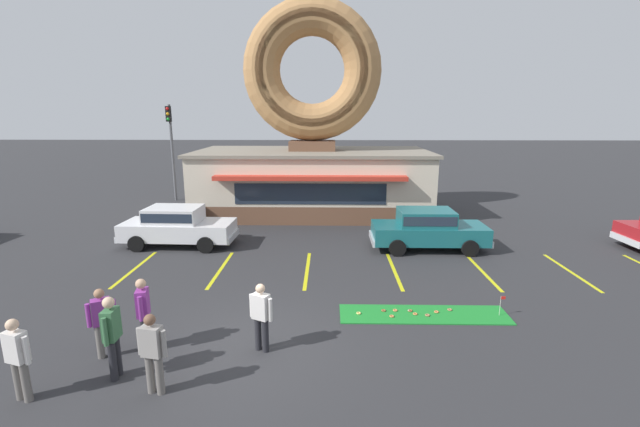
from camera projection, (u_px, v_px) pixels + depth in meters
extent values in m
plane|color=#2D2D30|center=(252.00, 346.00, 9.91)|extent=(160.00, 160.00, 0.00)
cube|color=brown|center=(313.00, 204.00, 23.42)|extent=(12.00, 6.00, 0.90)
cube|color=beige|center=(313.00, 175.00, 23.06)|extent=(12.00, 6.00, 2.30)
cube|color=gray|center=(312.00, 152.00, 22.78)|extent=(12.30, 6.30, 0.16)
cube|color=red|center=(310.00, 178.00, 19.78)|extent=(9.00, 0.60, 0.20)
cube|color=#232D3D|center=(310.00, 194.00, 20.24)|extent=(7.20, 0.03, 1.00)
cube|color=brown|center=(312.00, 146.00, 22.71)|extent=(2.40, 1.80, 0.50)
torus|color=#B27F4C|center=(312.00, 71.00, 21.84)|extent=(7.10, 1.90, 7.10)
torus|color=#936038|center=(312.00, 70.00, 21.42)|extent=(6.25, 1.05, 6.24)
cube|color=#1E842D|center=(424.00, 314.00, 11.44)|extent=(4.48, 1.11, 0.03)
torus|color=#A5724C|center=(427.00, 315.00, 11.33)|extent=(0.13, 0.13, 0.04)
torus|color=brown|center=(384.00, 310.00, 11.60)|extent=(0.13, 0.13, 0.04)
torus|color=#D17F47|center=(415.00, 314.00, 11.40)|extent=(0.13, 0.13, 0.04)
torus|color=#D17F47|center=(395.00, 310.00, 11.61)|extent=(0.13, 0.13, 0.04)
torus|color=#A5724C|center=(450.00, 310.00, 11.65)|extent=(0.13, 0.13, 0.04)
torus|color=brown|center=(410.00, 311.00, 11.59)|extent=(0.13, 0.13, 0.04)
torus|color=#D17F47|center=(436.00, 312.00, 11.52)|extent=(0.13, 0.13, 0.04)
torus|color=#D17F47|center=(392.00, 316.00, 11.27)|extent=(0.13, 0.13, 0.04)
torus|color=#E5C666|center=(359.00, 313.00, 11.44)|extent=(0.13, 0.13, 0.04)
sphere|color=white|center=(409.00, 311.00, 11.58)|extent=(0.04, 0.04, 0.04)
cylinder|color=silver|center=(500.00, 306.00, 11.30)|extent=(0.01, 0.01, 0.55)
cube|color=red|center=(503.00, 298.00, 11.25)|extent=(0.12, 0.01, 0.08)
cube|color=#196066|center=(429.00, 233.00, 16.88)|extent=(4.40, 1.77, 0.68)
cube|color=#196066|center=(426.00, 217.00, 16.74)|extent=(2.10, 1.56, 0.60)
cube|color=#232D3D|center=(426.00, 217.00, 16.74)|extent=(2.02, 1.59, 0.36)
cube|color=silver|center=(485.00, 239.00, 16.90)|extent=(0.10, 1.67, 0.24)
cube|color=silver|center=(372.00, 239.00, 16.98)|extent=(0.10, 1.67, 0.24)
cylinder|color=black|center=(456.00, 235.00, 17.79)|extent=(0.64, 0.22, 0.64)
cylinder|color=black|center=(470.00, 248.00, 16.08)|extent=(0.64, 0.22, 0.64)
cylinder|color=black|center=(391.00, 235.00, 17.84)|extent=(0.64, 0.22, 0.64)
cylinder|color=black|center=(397.00, 248.00, 16.13)|extent=(0.64, 0.22, 0.64)
cube|color=silver|center=(179.00, 230.00, 17.35)|extent=(4.46, 1.91, 0.68)
cube|color=silver|center=(174.00, 214.00, 17.21)|extent=(2.15, 1.63, 0.60)
cube|color=#232D3D|center=(174.00, 214.00, 17.21)|extent=(2.07, 1.65, 0.36)
cube|color=silver|center=(233.00, 236.00, 17.29)|extent=(0.16, 1.67, 0.24)
cube|color=silver|center=(126.00, 235.00, 17.52)|extent=(0.16, 1.67, 0.24)
cylinder|color=black|center=(218.00, 232.00, 18.21)|extent=(0.65, 0.24, 0.64)
cylinder|color=black|center=(206.00, 245.00, 16.50)|extent=(0.65, 0.24, 0.64)
cylinder|color=black|center=(156.00, 232.00, 18.35)|extent=(0.65, 0.24, 0.64)
cylinder|color=black|center=(137.00, 244.00, 16.64)|extent=(0.65, 0.24, 0.64)
cube|color=silver|center=(625.00, 240.00, 16.82)|extent=(0.14, 1.67, 0.24)
cylinder|color=black|center=(631.00, 236.00, 17.70)|extent=(0.65, 0.24, 0.64)
cylinder|color=slate|center=(26.00, 382.00, 7.93)|extent=(0.15, 0.15, 0.81)
cylinder|color=slate|center=(18.00, 380.00, 7.99)|extent=(0.15, 0.15, 0.81)
cube|color=silver|center=(16.00, 347.00, 7.80)|extent=(0.43, 0.34, 0.59)
cylinder|color=silver|center=(26.00, 350.00, 7.73)|extent=(0.10, 0.10, 0.55)
cylinder|color=silver|center=(6.00, 346.00, 7.88)|extent=(0.10, 0.10, 0.55)
sphere|color=beige|center=(12.00, 325.00, 7.70)|extent=(0.22, 0.22, 0.22)
cylinder|color=slate|center=(160.00, 375.00, 8.14)|extent=(0.15, 0.15, 0.81)
cylinder|color=slate|center=(150.00, 373.00, 8.18)|extent=(0.15, 0.15, 0.81)
cube|color=gray|center=(152.00, 341.00, 8.00)|extent=(0.42, 0.30, 0.59)
cylinder|color=gray|center=(164.00, 344.00, 7.96)|extent=(0.10, 0.10, 0.54)
cylinder|color=gray|center=(140.00, 341.00, 8.06)|extent=(0.10, 0.10, 0.54)
sphere|color=brown|center=(150.00, 320.00, 7.91)|extent=(0.22, 0.22, 0.22)
cylinder|color=slate|center=(100.00, 341.00, 9.35)|extent=(0.15, 0.15, 0.79)
cylinder|color=slate|center=(110.00, 339.00, 9.44)|extent=(0.15, 0.15, 0.79)
cube|color=#8C3393|center=(101.00, 312.00, 9.24)|extent=(0.45, 0.40, 0.58)
cylinder|color=#8C3393|center=(88.00, 316.00, 9.13)|extent=(0.10, 0.10, 0.53)
cylinder|color=#8C3393|center=(114.00, 311.00, 9.37)|extent=(0.10, 0.10, 0.53)
sphere|color=#9E7051|center=(99.00, 294.00, 9.15)|extent=(0.21, 0.21, 0.21)
cylinder|color=#232328|center=(117.00, 355.00, 8.74)|extent=(0.15, 0.15, 0.87)
cylinder|color=#232328|center=(113.00, 361.00, 8.54)|extent=(0.15, 0.15, 0.87)
cube|color=#386B42|center=(111.00, 324.00, 8.47)|extent=(0.25, 0.38, 0.63)
cylinder|color=#386B42|center=(117.00, 320.00, 8.72)|extent=(0.10, 0.10, 0.58)
cylinder|color=#386B42|center=(105.00, 332.00, 8.24)|extent=(0.10, 0.10, 0.58)
sphere|color=beige|center=(108.00, 303.00, 8.37)|extent=(0.23, 0.23, 0.23)
cylinder|color=#232328|center=(146.00, 330.00, 9.79)|extent=(0.15, 0.15, 0.84)
cylinder|color=#232328|center=(145.00, 334.00, 9.60)|extent=(0.15, 0.15, 0.84)
cube|color=#8C3393|center=(143.00, 303.00, 9.53)|extent=(0.32, 0.42, 0.61)
cylinder|color=#8C3393|center=(145.00, 299.00, 9.77)|extent=(0.10, 0.10, 0.57)
cylinder|color=#8C3393|center=(141.00, 309.00, 9.30)|extent=(0.10, 0.10, 0.57)
sphere|color=tan|center=(141.00, 284.00, 9.43)|extent=(0.23, 0.23, 0.23)
cylinder|color=#232328|center=(265.00, 335.00, 9.61)|extent=(0.15, 0.15, 0.79)
cylinder|color=#232328|center=(258.00, 333.00, 9.70)|extent=(0.15, 0.15, 0.79)
cube|color=silver|center=(261.00, 306.00, 9.49)|extent=(0.45, 0.39, 0.58)
cylinder|color=silver|center=(270.00, 310.00, 9.39)|extent=(0.10, 0.10, 0.53)
cylinder|color=silver|center=(252.00, 305.00, 9.61)|extent=(0.10, 0.10, 0.53)
sphere|color=beige|center=(260.00, 289.00, 9.40)|extent=(0.21, 0.21, 0.21)
cylinder|color=#51565B|center=(199.00, 217.00, 20.38)|extent=(0.56, 0.56, 0.95)
torus|color=#303437|center=(198.00, 207.00, 20.27)|extent=(0.57, 0.57, 0.05)
cylinder|color=#595B60|center=(173.00, 153.00, 26.02)|extent=(0.16, 0.16, 5.80)
cube|color=black|center=(168.00, 114.00, 25.31)|extent=(0.28, 0.24, 0.90)
sphere|color=red|center=(167.00, 109.00, 25.12)|extent=(0.18, 0.18, 0.18)
sphere|color=orange|center=(168.00, 114.00, 25.19)|extent=(0.18, 0.18, 0.18)
sphere|color=green|center=(168.00, 119.00, 25.26)|extent=(0.18, 0.18, 0.18)
cube|color=yellow|center=(135.00, 268.00, 14.88)|extent=(0.12, 3.60, 0.01)
cube|color=yellow|center=(221.00, 269.00, 14.82)|extent=(0.12, 3.60, 0.01)
cube|color=yellow|center=(307.00, 270.00, 14.76)|extent=(0.12, 3.60, 0.01)
cube|color=yellow|center=(394.00, 270.00, 14.70)|extent=(0.12, 3.60, 0.01)
cube|color=yellow|center=(482.00, 271.00, 14.65)|extent=(0.12, 3.60, 0.01)
cube|color=yellow|center=(570.00, 271.00, 14.59)|extent=(0.12, 3.60, 0.01)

